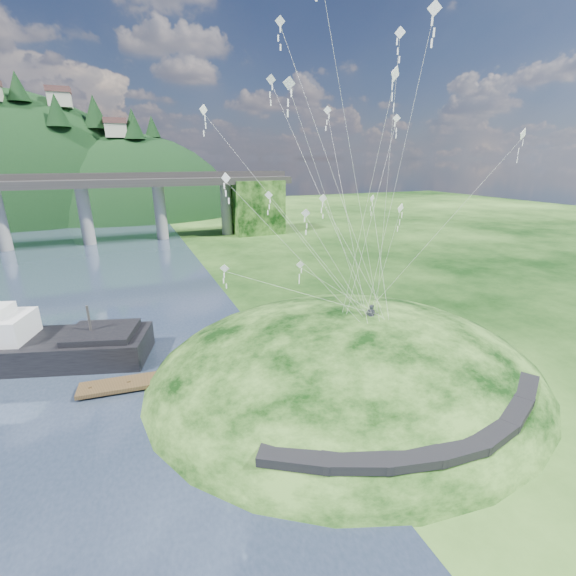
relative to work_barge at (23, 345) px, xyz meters
name	(u,v)px	position (x,y,z in m)	size (l,w,h in m)	color
ground	(271,403)	(18.64, -14.47, -1.84)	(320.00, 320.00, 0.00)	black
grass_hill	(345,384)	(26.64, -12.47, -3.34)	(36.00, 32.00, 13.00)	black
footpath	(441,433)	(26.10, -24.22, 0.24)	(22.29, 5.84, 0.83)	black
bridge	(28,201)	(-7.82, 55.59, 7.86)	(160.00, 11.00, 15.00)	#2D2B2B
far_ridge	(10,242)	(-24.94, 107.70, -9.28)	(153.00, 70.00, 94.50)	black
work_barge	(23,345)	(0.00, 0.00, 0.00)	(21.79, 11.62, 7.36)	black
wooden_dock	(165,378)	(11.46, -8.33, -1.42)	(13.56, 3.35, 0.96)	#3D2D19
kite_flyers	(371,305)	(28.80, -12.51, 4.07)	(1.18, 1.10, 1.95)	#23262F
kite_swarm	(326,147)	(25.28, -9.97, 16.96)	(20.92, 17.42, 21.06)	white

